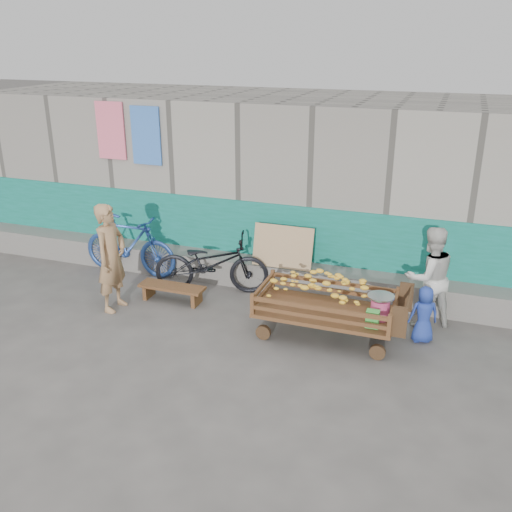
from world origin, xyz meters
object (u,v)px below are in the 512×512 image
(bench, at_px, (172,290))
(bicycle_blue, at_px, (130,245))
(woman, at_px, (429,277))
(banana_cart, at_px, (324,298))
(bicycle_dark, at_px, (211,263))
(vendor_man, at_px, (111,258))
(child, at_px, (424,315))

(bench, bearing_deg, bicycle_blue, 147.90)
(woman, xyz_separation_m, bicycle_blue, (-5.12, 0.23, -0.22))
(banana_cart, relative_size, woman, 1.38)
(bench, bearing_deg, woman, 7.85)
(bicycle_dark, bearing_deg, woman, -106.25)
(vendor_man, relative_size, bicycle_dark, 0.90)
(bench, bearing_deg, child, 0.33)
(bench, relative_size, bicycle_dark, 0.57)
(woman, relative_size, bicycle_dark, 0.81)
(banana_cart, bearing_deg, vendor_man, -176.52)
(banana_cart, height_order, bicycle_blue, bicycle_blue)
(bicycle_blue, bearing_deg, bicycle_dark, -95.45)
(woman, bearing_deg, banana_cart, 1.27)
(woman, xyz_separation_m, bicycle_dark, (-3.45, 0.03, -0.27))
(banana_cart, bearing_deg, bicycle_blue, 163.77)
(vendor_man, relative_size, woman, 1.12)
(child, bearing_deg, banana_cart, -6.45)
(child, xyz_separation_m, bicycle_dark, (-3.45, 0.55, 0.08))
(banana_cart, relative_size, vendor_man, 1.23)
(child, bearing_deg, woman, -111.17)
(vendor_man, bearing_deg, banana_cart, -84.98)
(bicycle_dark, bearing_deg, banana_cart, -128.87)
(vendor_man, bearing_deg, bicycle_blue, 22.63)
(bench, bearing_deg, bicycle_dark, 51.84)
(banana_cart, relative_size, bench, 1.95)
(banana_cart, bearing_deg, woman, 32.85)
(vendor_man, distance_m, bicycle_blue, 1.42)
(woman, bearing_deg, vendor_man, -18.57)
(vendor_man, height_order, woman, vendor_man)
(bench, relative_size, child, 1.31)
(bench, relative_size, vendor_man, 0.63)
(bench, xyz_separation_m, bicycle_blue, (-1.22, 0.77, 0.35))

